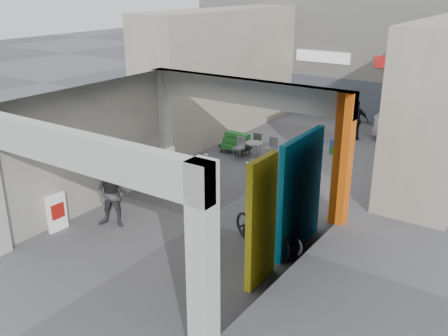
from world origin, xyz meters
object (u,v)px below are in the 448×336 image
Objects in this scene: man_with_dog at (208,232)px; produce_stand at (235,145)px; border_collie at (211,235)px; white_van at (426,127)px; cafe_set at (255,150)px; man_crates at (356,120)px; bicycle_rear at (272,233)px; man_back_turned at (112,195)px; man_elderly at (267,186)px; bicycle_front at (263,228)px.

produce_stand is at bearing -62.87° from man_with_dog.
white_van is (2.29, 11.28, 0.44)m from border_collie.
cafe_set is 2.28× the size of border_collie.
man_with_dog is at bearing -67.26° from cafe_set.
man_crates reaches higher than bicycle_rear.
bicycle_rear is (1.39, 0.48, 0.25)m from border_collie.
man_back_turned is 12.93m from white_van.
man_crates is at bearing 69.53° from border_collie.
man_elderly is at bearing 80.02° from man_crates.
bicycle_front is 0.50× the size of white_van.
bicycle_front is at bearing -57.64° from cafe_set.
man_elderly is 2.00m from bicycle_rear.
man_back_turned is (0.60, -6.76, 0.59)m from produce_stand.
man_crates is (-0.51, 8.12, -0.04)m from man_elderly.
man_elderly reaches higher than border_collie.
man_crates is 2.69m from white_van.
produce_stand is 0.66× the size of man_elderly.
man_elderly reaches higher than produce_stand.
border_collie is at bearing 166.05° from white_van.
border_collie is 2.81m from man_back_turned.
bicycle_rear is at bearing -55.89° from cafe_set.
white_van is (4.66, 5.24, 0.39)m from cafe_set.
man_crates reaches higher than cafe_set.
man_with_dog reaches higher than border_collie.
border_collie is 0.33× the size of man_back_turned.
border_collie is (3.26, -6.10, -0.07)m from produce_stand.
white_van is (1.77, 12.14, -0.17)m from man_with_dog.
produce_stand is 7.11m from bicycle_front.
produce_stand is 6.92m from border_collie.
man_with_dog is 11.13m from man_crates.
man_back_turned is (-2.66, -0.66, 0.65)m from border_collie.
man_back_turned is at bearing -72.70° from produce_stand.
man_back_turned reaches higher than cafe_set.
man_back_turned is (-3.18, 0.20, 0.04)m from man_with_dog.
man_back_turned reaches higher than border_collie.
man_with_dog is (3.78, -6.96, 0.55)m from produce_stand.
bicycle_rear is (1.58, -9.76, -0.33)m from man_crates.
produce_stand is at bearing 58.23° from bicycle_front.
man_elderly is 1.05× the size of man_crates.
bicycle_rear is at bearing -124.49° from man_with_dog.
man_crates is at bearing 65.68° from produce_stand.
produce_stand is at bearing 39.92° from man_crates.
cafe_set is 0.83× the size of bicycle_rear.
bicycle_rear is (4.05, 1.14, -0.40)m from man_back_turned.
man_with_dog is 0.85× the size of bicycle_front.
white_van reaches higher than cafe_set.
man_elderly reaches higher than cafe_set.
produce_stand is 6.81m from man_back_turned.
produce_stand is (-0.89, 0.05, 0.01)m from cafe_set.
bicycle_front is (3.50, -5.53, 0.24)m from cafe_set.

